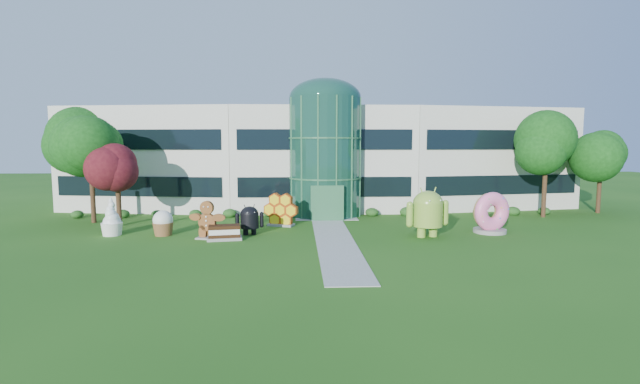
{
  "coord_description": "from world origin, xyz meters",
  "views": [
    {
      "loc": [
        -2.31,
        -26.99,
        6.07
      ],
      "look_at": [
        -0.71,
        6.0,
        2.6
      ],
      "focal_mm": 26.0,
      "sensor_mm": 36.0,
      "label": 1
    }
  ],
  "objects_px": {
    "gingerbread": "(207,220)",
    "android_green": "(428,210)",
    "donut": "(490,212)",
    "android_black": "(250,218)"
  },
  "relations": [
    {
      "from": "android_green",
      "to": "gingerbread",
      "type": "bearing_deg",
      "value": 165.28
    },
    {
      "from": "android_black",
      "to": "gingerbread",
      "type": "relative_size",
      "value": 0.84
    },
    {
      "from": "android_green",
      "to": "donut",
      "type": "xyz_separation_m",
      "value": [
        4.67,
        1.21,
        -0.36
      ]
    },
    {
      "from": "donut",
      "to": "gingerbread",
      "type": "relative_size",
      "value": 1.06
    },
    {
      "from": "android_green",
      "to": "gingerbread",
      "type": "height_order",
      "value": "android_green"
    },
    {
      "from": "donut",
      "to": "gingerbread",
      "type": "height_order",
      "value": "donut"
    },
    {
      "from": "gingerbread",
      "to": "android_green",
      "type": "bearing_deg",
      "value": 12.72
    },
    {
      "from": "donut",
      "to": "gingerbread",
      "type": "bearing_deg",
      "value": 167.71
    },
    {
      "from": "android_green",
      "to": "android_black",
      "type": "relative_size",
      "value": 1.59
    },
    {
      "from": "donut",
      "to": "gingerbread",
      "type": "distance_m",
      "value": 18.91
    }
  ]
}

